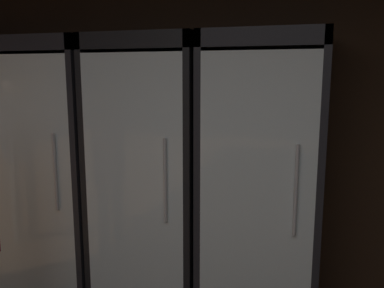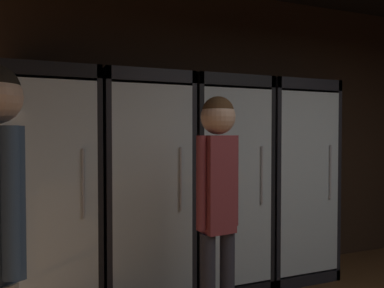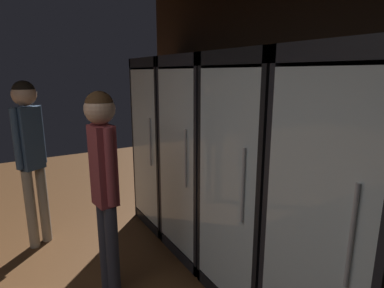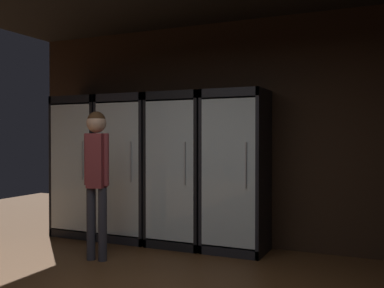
{
  "view_description": "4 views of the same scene",
  "coord_description": "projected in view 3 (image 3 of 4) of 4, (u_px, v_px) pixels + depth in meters",
  "views": [
    {
      "loc": [
        0.34,
        0.27,
        1.65
      ],
      "look_at": [
        -0.36,
        2.71,
        1.22
      ],
      "focal_mm": 37.25,
      "sensor_mm": 36.0,
      "label": 1
    },
    {
      "loc": [
        -2.15,
        -0.36,
        1.4
      ],
      "look_at": [
        -1.04,
        2.5,
        1.32
      ],
      "focal_mm": 34.9,
      "sensor_mm": 36.0,
      "label": 2
    },
    {
      "loc": [
        1.02,
        1.14,
        1.76
      ],
      "look_at": [
        -1.41,
        2.6,
        1.1
      ],
      "focal_mm": 29.26,
      "sensor_mm": 36.0,
      "label": 3
    },
    {
      "loc": [
        1.76,
        -2.27,
        1.35
      ],
      "look_at": [
        -0.3,
        2.29,
        1.27
      ],
      "focal_mm": 41.46,
      "sensor_mm": 36.0,
      "label": 4
    }
  ],
  "objects": [
    {
      "name": "cooler_left",
      "position": [
        205.0,
        161.0,
        2.99
      ],
      "size": [
        0.72,
        0.6,
        1.9
      ],
      "color": "black",
      "rests_on": "ground"
    },
    {
      "name": "cooler_center",
      "position": [
        259.0,
        183.0,
        2.38
      ],
      "size": [
        0.72,
        0.6,
        1.9
      ],
      "color": "black",
      "rests_on": "ground"
    },
    {
      "name": "cooler_far_left",
      "position": [
        170.0,
        145.0,
        3.61
      ],
      "size": [
        0.72,
        0.6,
        1.9
      ],
      "color": "black",
      "rests_on": "ground"
    },
    {
      "name": "wall_back",
      "position": [
        374.0,
        133.0,
        1.88
      ],
      "size": [
        6.0,
        0.06,
        2.8
      ],
      "primitive_type": "cube",
      "color": "black",
      "rests_on": "ground"
    },
    {
      "name": "shopper_far",
      "position": [
        30.0,
        143.0,
        3.05
      ],
      "size": [
        0.23,
        0.28,
        1.68
      ],
      "color": "gray",
      "rests_on": "ground"
    },
    {
      "name": "cooler_right",
      "position": [
        350.0,
        223.0,
        1.76
      ],
      "size": [
        0.72,
        0.6,
        1.9
      ],
      "color": "black",
      "rests_on": "ground"
    },
    {
      "name": "shopper_near",
      "position": [
        104.0,
        172.0,
        2.28
      ],
      "size": [
        0.29,
        0.22,
        1.63
      ],
      "color": "#2D2D38",
      "rests_on": "ground"
    }
  ]
}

